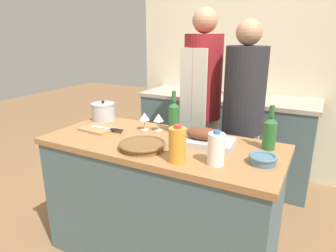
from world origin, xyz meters
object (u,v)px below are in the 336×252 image
stand_mixer (236,84)px  condiment_bottle_short (253,91)px  wine_bottle_green (174,116)px  person_cook_guest (243,116)px  juice_jug (177,145)px  stock_pot (104,112)px  wine_bottle_dark (270,132)px  person_cook_aproned (202,102)px  wine_glass_left (158,118)px  knife_chef (108,129)px  wine_glass_right (144,117)px  cutting_board (98,129)px  condiment_bottle_tall (216,86)px  mixing_bowl (263,159)px  milk_jug (216,149)px  wicker_basket (142,145)px  roasting_pan (204,139)px

stand_mixer → condiment_bottle_short: stand_mixer is taller
wine_bottle_green → person_cook_guest: size_ratio=0.18×
juice_jug → stock_pot: bearing=152.7°
wine_bottle_dark → person_cook_aproned: person_cook_aproned is taller
wine_glass_left → knife_chef: size_ratio=0.48×
stock_pot → wine_glass_right: size_ratio=1.45×
cutting_board → stand_mixer: (0.60, 1.54, 0.16)m
juice_jug → wine_glass_right: bearing=139.4°
wine_bottle_green → person_cook_aproned: 0.55m
stand_mixer → condiment_bottle_tall: stand_mixer is taller
mixing_bowl → knife_chef: (-1.12, 0.05, -0.01)m
person_cook_aproned → knife_chef: bearing=-109.2°
knife_chef → person_cook_aproned: size_ratio=0.15×
wine_glass_left → condiment_bottle_tall: condiment_bottle_tall is taller
milk_jug → person_cook_aproned: size_ratio=0.11×
milk_jug → person_cook_guest: person_cook_guest is taller
condiment_bottle_tall → condiment_bottle_short: condiment_bottle_tall is taller
stock_pot → juice_jug: juice_jug is taller
stand_mixer → condiment_bottle_tall: (-0.18, -0.10, -0.03)m
juice_jug → wine_glass_left: bearing=130.2°
condiment_bottle_tall → wicker_basket: bearing=-87.1°
person_cook_aproned → condiment_bottle_short: bearing=70.8°
wine_glass_left → mixing_bowl: bearing=-16.9°
cutting_board → wine_bottle_dark: 1.21m
wine_bottle_green → person_cook_guest: (0.38, 0.48, -0.07)m
roasting_pan → stand_mixer: 1.48m
wine_bottle_green → roasting_pan: bearing=-28.2°
wine_bottle_dark → person_cook_aproned: 0.89m
wine_glass_right → condiment_bottle_short: bearing=66.5°
juice_jug → person_cook_aproned: person_cook_aproned is taller
stock_pot → knife_chef: size_ratio=0.72×
mixing_bowl → person_cook_aproned: 1.08m
wine_glass_left → person_cook_aproned: bearing=79.6°
wine_glass_right → knife_chef: size_ratio=0.50×
wine_glass_right → knife_chef: (-0.22, -0.15, -0.08)m
wicker_basket → stock_pot: 0.75m
mixing_bowl → milk_jug: size_ratio=0.79×
wine_glass_left → roasting_pan: bearing=-17.4°
person_cook_guest → stand_mixer: bearing=109.5°
stock_pot → condiment_bottle_tall: bearing=65.1°
juice_jug → milk_jug: size_ratio=1.10×
wine_bottle_dark → stand_mixer: bearing=113.9°
milk_jug → wine_glass_right: 0.75m
person_cook_guest → wine_bottle_dark: bearing=-60.1°
mixing_bowl → milk_jug: bearing=-150.2°
condiment_bottle_short → juice_jug: bearing=-91.8°
knife_chef → condiment_bottle_tall: bearing=76.9°
milk_jug → cutting_board: bearing=170.2°
condiment_bottle_tall → condiment_bottle_short: bearing=-10.7°
milk_jug → stand_mixer: stand_mixer is taller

